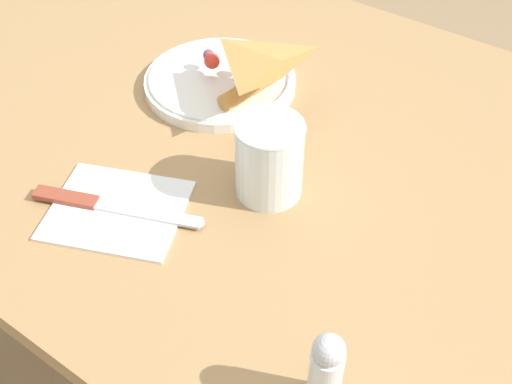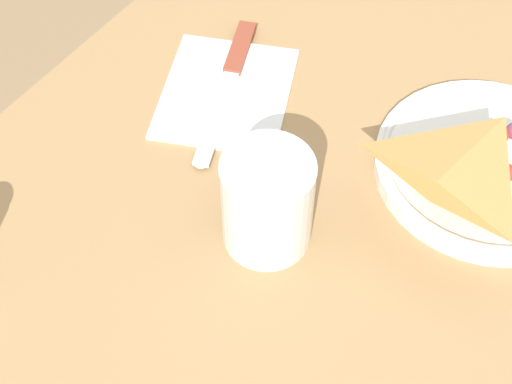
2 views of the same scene
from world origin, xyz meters
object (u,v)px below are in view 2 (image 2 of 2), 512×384
(dining_table, at_px, (368,278))
(butter_knife, at_px, (229,82))
(napkin_folded, at_px, (226,93))
(plate_pizza, at_px, (488,164))
(milk_glass, at_px, (267,203))

(dining_table, relative_size, butter_knife, 6.15)
(napkin_folded, bearing_deg, butter_knife, -158.57)
(plate_pizza, distance_m, butter_knife, 0.28)
(dining_table, bearing_deg, milk_glass, -51.98)
(dining_table, height_order, butter_knife, butter_knife)
(plate_pizza, bearing_deg, napkin_folded, -78.97)
(plate_pizza, relative_size, napkin_folded, 1.13)
(dining_table, relative_size, milk_glass, 12.58)
(plate_pizza, xyz_separation_m, butter_knife, (0.04, -0.28, -0.01))
(dining_table, relative_size, napkin_folded, 6.49)
(milk_glass, relative_size, napkin_folded, 0.52)
(dining_table, bearing_deg, plate_pizza, 154.45)
(plate_pizza, distance_m, milk_glass, 0.23)
(dining_table, xyz_separation_m, plate_pizza, (-0.11, 0.05, 0.11))
(dining_table, distance_m, plate_pizza, 0.17)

